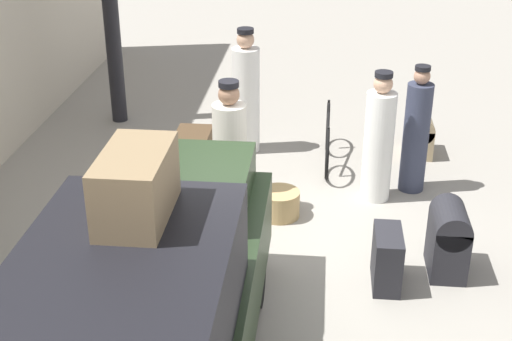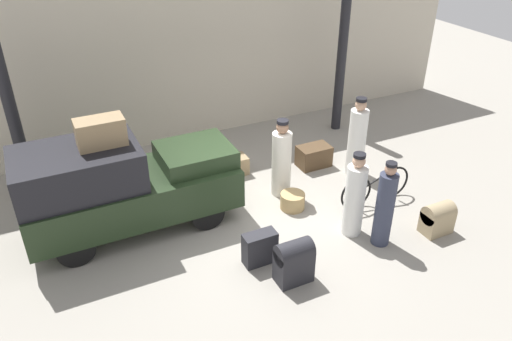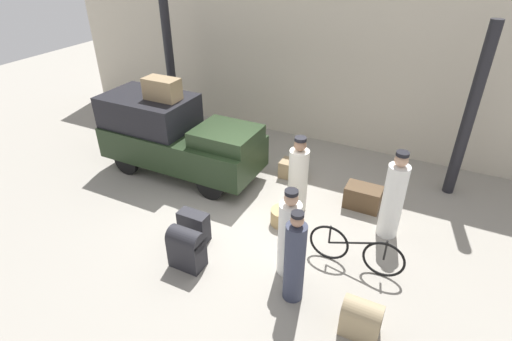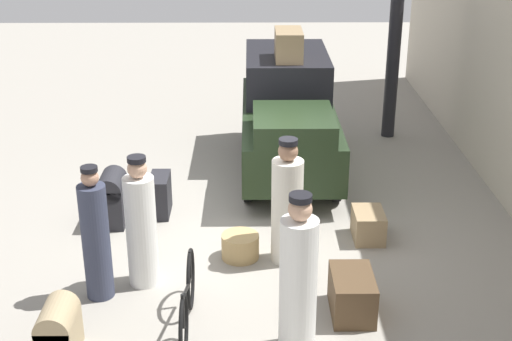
# 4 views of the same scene
# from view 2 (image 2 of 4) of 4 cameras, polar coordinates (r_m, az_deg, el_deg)

# --- Properties ---
(ground_plane) EXTENTS (30.00, 30.00, 0.00)m
(ground_plane) POSITION_cam_2_polar(r_m,az_deg,el_deg) (9.90, -0.54, -5.54)
(ground_plane) COLOR gray
(station_building_facade) EXTENTS (16.00, 0.15, 4.50)m
(station_building_facade) POSITION_cam_2_polar(r_m,az_deg,el_deg) (12.35, -8.95, 13.28)
(station_building_facade) COLOR beige
(station_building_facade) RESTS_ON ground
(canopy_pillar_left) EXTENTS (0.24, 0.24, 3.77)m
(canopy_pillar_left) POSITION_cam_2_polar(r_m,az_deg,el_deg) (10.79, -26.13, 5.88)
(canopy_pillar_left) COLOR black
(canopy_pillar_left) RESTS_ON ground
(canopy_pillar_right) EXTENTS (0.24, 0.24, 3.77)m
(canopy_pillar_right) POSITION_cam_2_polar(r_m,az_deg,el_deg) (13.00, 9.74, 12.39)
(canopy_pillar_right) COLOR black
(canopy_pillar_right) RESTS_ON ground
(truck) EXTENTS (3.88, 1.53, 1.84)m
(truck) POSITION_cam_2_polar(r_m,az_deg,el_deg) (9.43, -15.05, -1.57)
(truck) COLOR black
(truck) RESTS_ON ground
(bicycle) EXTENTS (1.68, 0.04, 0.77)m
(bicycle) POSITION_cam_2_polar(r_m,az_deg,el_deg) (10.46, 13.49, -1.87)
(bicycle) COLOR black
(bicycle) RESTS_ON ground
(wicker_basket) EXTENTS (0.50, 0.50, 0.33)m
(wicker_basket) POSITION_cam_2_polar(r_m,az_deg,el_deg) (10.15, 4.19, -3.48)
(wicker_basket) COLOR tan
(wicker_basket) RESTS_ON ground
(porter_carrying_trunk) EXTENTS (0.38, 0.38, 1.69)m
(porter_carrying_trunk) POSITION_cam_2_polar(r_m,az_deg,el_deg) (9.29, 11.21, -3.08)
(porter_carrying_trunk) COLOR white
(porter_carrying_trunk) RESTS_ON ground
(porter_lifting_near_truck) EXTENTS (0.33, 0.33, 1.69)m
(porter_lifting_near_truck) POSITION_cam_2_polar(r_m,az_deg,el_deg) (9.14, 14.50, -4.09)
(porter_lifting_near_truck) COLOR #33384C
(porter_lifting_near_truck) RESTS_ON ground
(porter_with_bicycle) EXTENTS (0.40, 0.40, 1.82)m
(porter_with_bicycle) POSITION_cam_2_polar(r_m,az_deg,el_deg) (11.23, 11.46, 3.45)
(porter_with_bicycle) COLOR white
(porter_with_bicycle) RESTS_ON ground
(porter_standing_middle) EXTENTS (0.41, 0.41, 1.70)m
(porter_standing_middle) POSITION_cam_2_polar(r_m,az_deg,el_deg) (10.30, 2.93, 1.08)
(porter_standing_middle) COLOR silver
(porter_standing_middle) RESTS_ON ground
(trunk_large_brown) EXTENTS (0.75, 0.48, 0.50)m
(trunk_large_brown) POSITION_cam_2_polar(r_m,az_deg,el_deg) (11.64, 6.62, 1.64)
(trunk_large_brown) COLOR #4C3823
(trunk_large_brown) RESTS_ON ground
(trunk_wicker_pale) EXTENTS (0.59, 0.41, 0.41)m
(trunk_wicker_pale) POSITION_cam_2_polar(r_m,az_deg,el_deg) (11.28, -2.52, 0.57)
(trunk_wicker_pale) COLOR #937A56
(trunk_wicker_pale) RESTS_ON ground
(suitcase_black_upright) EXTENTS (0.59, 0.28, 0.60)m
(suitcase_black_upright) POSITION_cam_2_polar(r_m,az_deg,el_deg) (8.70, 0.44, -8.86)
(suitcase_black_upright) COLOR #232328
(suitcase_black_upright) RESTS_ON ground
(trunk_barrel_dark) EXTENTS (0.56, 0.37, 0.63)m
(trunk_barrel_dark) POSITION_cam_2_polar(r_m,az_deg,el_deg) (9.97, 20.05, -5.10)
(trunk_barrel_dark) COLOR #9E8966
(trunk_barrel_dark) RESTS_ON ground
(suitcase_small_leather) EXTENTS (0.60, 0.38, 0.79)m
(suitcase_small_leather) POSITION_cam_2_polar(r_m,az_deg,el_deg) (8.30, 4.36, -10.20)
(suitcase_small_leather) COLOR #232328
(suitcase_small_leather) RESTS_ON ground
(trunk_on_truck_roof) EXTENTS (0.81, 0.45, 0.49)m
(trunk_on_truck_roof) POSITION_cam_2_polar(r_m,az_deg,el_deg) (8.89, -17.35, 4.21)
(trunk_on_truck_roof) COLOR #937A56
(trunk_on_truck_roof) RESTS_ON truck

